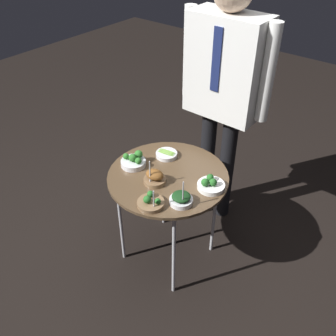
% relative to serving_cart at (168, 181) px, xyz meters
% --- Properties ---
extents(ground_plane, '(8.00, 8.00, 0.00)m').
position_rel_serving_cart_xyz_m(ground_plane, '(0.00, 0.00, -0.61)').
color(ground_plane, black).
extents(serving_cart, '(0.68, 0.68, 0.66)m').
position_rel_serving_cart_xyz_m(serving_cart, '(0.00, 0.00, 0.00)').
color(serving_cart, brown).
rests_on(serving_cart, ground_plane).
extents(bowl_roast_mid_right, '(0.12, 0.12, 0.16)m').
position_rel_serving_cart_xyz_m(bowl_roast_mid_right, '(-0.02, -0.09, 0.08)').
color(bowl_roast_mid_right, brown).
rests_on(bowl_roast_mid_right, serving_cart).
extents(bowl_asparagus_far_rim, '(0.13, 0.13, 0.03)m').
position_rel_serving_cart_xyz_m(bowl_asparagus_far_rim, '(-0.12, 0.14, 0.06)').
color(bowl_asparagus_far_rim, silver).
rests_on(bowl_asparagus_far_rim, serving_cart).
extents(bowl_broccoli_front_left, '(0.15, 0.15, 0.07)m').
position_rel_serving_cart_xyz_m(bowl_broccoli_front_left, '(0.25, 0.06, 0.07)').
color(bowl_broccoli_front_left, white).
rests_on(bowl_broccoli_front_left, serving_cart).
extents(bowl_broccoli_back_left, '(0.14, 0.14, 0.12)m').
position_rel_serving_cart_xyz_m(bowl_broccoli_back_left, '(0.09, -0.25, 0.06)').
color(bowl_broccoli_back_left, brown).
rests_on(bowl_broccoli_back_left, serving_cart).
extents(bowl_spinach_front_right, '(0.12, 0.12, 0.16)m').
position_rel_serving_cart_xyz_m(bowl_spinach_front_right, '(0.20, -0.14, 0.07)').
color(bowl_spinach_front_right, silver).
rests_on(bowl_spinach_front_right, serving_cart).
extents(bowl_broccoli_mid_left, '(0.14, 0.14, 0.08)m').
position_rel_serving_cart_xyz_m(bowl_broccoli_mid_left, '(-0.21, -0.05, 0.07)').
color(bowl_broccoli_mid_left, silver).
rests_on(bowl_broccoli_mid_left, serving_cart).
extents(waiter_figure, '(0.60, 0.23, 1.63)m').
position_rel_serving_cart_xyz_m(waiter_figure, '(-0.01, 0.56, 0.42)').
color(waiter_figure, black).
rests_on(waiter_figure, ground_plane).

